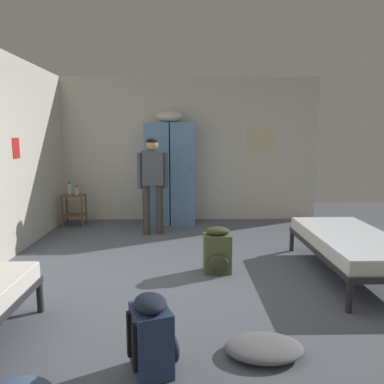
# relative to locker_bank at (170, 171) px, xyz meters

# --- Properties ---
(ground_plane) EXTENTS (9.59, 9.59, 0.00)m
(ground_plane) POSITION_rel_locker_bank_xyz_m (0.35, -2.72, -0.97)
(ground_plane) COLOR #565B66
(room_backdrop) EXTENTS (4.91, 6.05, 2.70)m
(room_backdrop) POSITION_rel_locker_bank_xyz_m (-0.98, -1.35, 0.38)
(room_backdrop) COLOR beige
(room_backdrop) RESTS_ON ground_plane
(locker_bank) EXTENTS (0.90, 0.55, 2.07)m
(locker_bank) POSITION_rel_locker_bank_xyz_m (0.00, 0.00, 0.00)
(locker_bank) COLOR #5B84B2
(locker_bank) RESTS_ON ground_plane
(shelf_unit) EXTENTS (0.38, 0.30, 0.57)m
(shelf_unit) POSITION_rel_locker_bank_xyz_m (-1.74, -0.18, -0.62)
(shelf_unit) COLOR brown
(shelf_unit) RESTS_ON ground_plane
(bed_right) EXTENTS (0.90, 1.90, 0.49)m
(bed_right) POSITION_rel_locker_bank_xyz_m (2.20, -2.68, -0.59)
(bed_right) COLOR #28282D
(bed_right) RESTS_ON ground_plane
(person_traveler) EXTENTS (0.50, 0.24, 1.58)m
(person_traveler) POSITION_rel_locker_bank_xyz_m (-0.26, -0.79, -0.02)
(person_traveler) COLOR #3D3833
(person_traveler) RESTS_ON ground_plane
(water_bottle) EXTENTS (0.07, 0.07, 0.23)m
(water_bottle) POSITION_rel_locker_bank_xyz_m (-1.82, -0.16, -0.29)
(water_bottle) COLOR #B2DBEA
(water_bottle) RESTS_ON shelf_unit
(lotion_bottle) EXTENTS (0.05, 0.05, 0.17)m
(lotion_bottle) POSITION_rel_locker_bank_xyz_m (-1.67, -0.22, -0.32)
(lotion_bottle) COLOR beige
(lotion_bottle) RESTS_ON shelf_unit
(backpack_olive) EXTENTS (0.33, 0.34, 0.55)m
(backpack_olive) POSITION_rel_locker_bank_xyz_m (0.65, -2.55, -0.71)
(backpack_olive) COLOR #566038
(backpack_olive) RESTS_ON ground_plane
(backpack_navy) EXTENTS (0.40, 0.38, 0.55)m
(backpack_navy) POSITION_rel_locker_bank_xyz_m (0.04, -4.42, -0.71)
(backpack_navy) COLOR navy
(backpack_navy) RESTS_ON ground_plane
(clothes_pile_grey) EXTENTS (0.59, 0.42, 0.11)m
(clothes_pile_grey) POSITION_rel_locker_bank_xyz_m (0.85, -4.25, -0.91)
(clothes_pile_grey) COLOR slate
(clothes_pile_grey) RESTS_ON ground_plane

